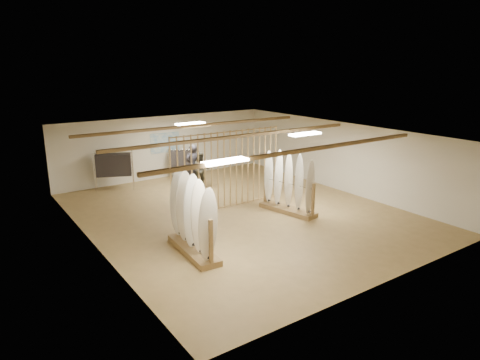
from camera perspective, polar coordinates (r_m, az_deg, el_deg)
floor at (r=14.98m, az=-0.00°, el=-4.43°), size 12.00×12.00×0.00m
ceiling at (r=14.28m, az=-0.00°, el=6.20°), size 12.00×12.00×0.00m
wall_back at (r=19.69m, az=-9.97°, el=4.36°), size 12.00×0.00×12.00m
wall_front at (r=10.43m, az=19.12°, el=-6.12°), size 12.00×0.00×12.00m
wall_left at (r=12.55m, az=-19.19°, el=-2.53°), size 0.00×12.00×12.00m
wall_right at (r=17.81m, az=13.40°, el=3.03°), size 0.00×12.00×12.00m
ceiling_slats at (r=14.30m, az=-0.00°, el=5.89°), size 9.50×6.12×0.10m
light_panels at (r=14.29m, az=-0.00°, el=5.96°), size 1.20×0.35×0.06m
bamboo_partition at (r=15.22m, az=-1.71°, el=1.38°), size 4.45×0.05×2.78m
poster at (r=19.64m, az=-9.97°, el=4.93°), size 1.40×0.03×0.90m
rack_left at (r=11.77m, az=-6.32°, el=-6.25°), size 0.78×2.37×2.22m
rack_right at (r=14.97m, az=6.44°, el=-1.70°), size 1.01×2.25×2.07m
clothing_rack_a at (r=18.22m, az=-16.50°, el=1.92°), size 1.42×0.90×1.60m
clothing_rack_b at (r=19.51m, az=-7.61°, el=2.79°), size 1.20×0.74×1.35m
shopper_a at (r=18.10m, az=-6.29°, el=2.32°), size 0.85×0.67×2.04m
shopper_b at (r=17.88m, az=-5.16°, el=1.66°), size 0.97×0.85×1.72m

